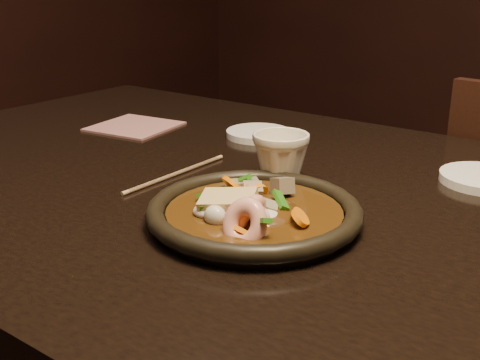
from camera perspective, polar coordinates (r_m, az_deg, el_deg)
The scene contains 8 objects.
table at distance 0.91m, azimuth 3.88°, elevation -5.55°, with size 1.60×0.90×0.75m.
plate at distance 0.76m, azimuth 1.36°, elevation -3.14°, with size 0.27×0.27×0.03m.
stirfry at distance 0.75m, azimuth 1.00°, elevation -2.97°, with size 0.19×0.17×0.06m.
soy_dish at distance 0.78m, azimuth 3.36°, elevation -3.06°, with size 0.10×0.10×0.01m, color white.
saucer_left at distance 1.16m, azimuth 1.76°, elevation 4.42°, with size 0.12×0.12×0.01m, color white.
tea_cup at distance 0.89m, azimuth 3.87°, elevation 2.17°, with size 0.08×0.08×0.08m, color #EFE4CE.
chopsticks at distance 0.94m, azimuth -6.08°, elevation 0.60°, with size 0.01×0.22×0.01m.
napkin at distance 1.25m, azimuth -9.95°, elevation 5.03°, with size 0.15×0.15×0.00m, color #965E5C.
Camera 1 is at (0.44, -0.70, 1.06)m, focal length 45.00 mm.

